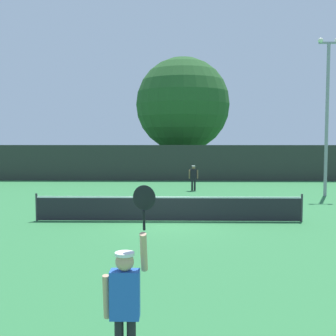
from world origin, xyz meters
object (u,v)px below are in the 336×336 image
large_tree (183,105)px  parked_car_far (193,165)px  parked_car_near (93,164)px  player_receiving (193,176)px  player_serving (126,296)px  tennis_ball (121,219)px  parked_car_mid (145,164)px  light_pole (327,107)px

large_tree → parked_car_far: (0.94, 0.69, -5.40)m
large_tree → parked_car_near: size_ratio=2.36×
player_receiving → parked_car_near: (-8.92, 14.09, -0.15)m
player_serving → large_tree: bearing=87.7°
tennis_ball → player_receiving: bearing=70.8°
large_tree → parked_car_mid: bearing=154.8°
large_tree → parked_car_mid: (-3.53, 1.66, -5.40)m
tennis_ball → parked_car_far: size_ratio=0.02×
player_receiving → large_tree: large_tree is taller
large_tree → player_serving: bearing=-92.3°
light_pole → parked_car_mid: size_ratio=2.02×
player_receiving → parked_car_near: parked_car_near is taller
tennis_ball → parked_car_near: 24.08m
player_receiving → parked_car_mid: parked_car_mid is taller
player_serving → light_pole: size_ratio=0.30×
parked_car_mid → large_tree: bearing=-22.3°
light_pole → parked_car_near: size_ratio=1.98×
light_pole → parked_car_near: (-16.15, 16.23, -4.12)m
parked_car_mid → parked_car_far: 4.57m
parked_car_far → large_tree: bearing=-141.2°
tennis_ball → parked_car_near: size_ratio=0.02×
player_serving → parked_car_far: bearing=86.1°
parked_car_near → parked_car_mid: bearing=-1.0°
parked_car_near → light_pole: bearing=-39.6°
player_receiving → large_tree: size_ratio=0.15×
player_receiving → tennis_ball: bearing=70.8°
player_receiving → light_pole: bearing=163.6°
parked_car_far → tennis_ball: bearing=-97.0°
player_receiving → parked_car_near: size_ratio=0.35×
light_pole → parked_car_far: bearing=114.6°
large_tree → parked_car_near: (-8.46, 2.22, -5.40)m
player_serving → large_tree: large_tree is taller
large_tree → parked_car_far: bearing=36.2°
large_tree → player_receiving: bearing=-87.8°
player_receiving → large_tree: (-0.45, 11.87, 5.25)m
player_serving → large_tree: (1.30, 32.04, 5.03)m
player_serving → parked_car_far: player_serving is taller
large_tree → parked_car_mid: 6.66m
tennis_ball → parked_car_mid: 22.85m
player_receiving → tennis_ball: (-3.24, -9.30, -0.90)m
light_pole → parked_car_near: light_pole is taller
player_serving → tennis_ball: (-1.49, 10.87, -1.11)m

